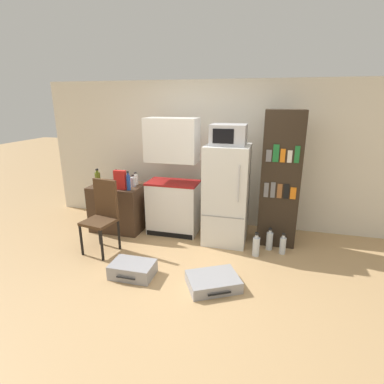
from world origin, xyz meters
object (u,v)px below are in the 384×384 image
(bottle_milk_white, at_px, (135,179))
(water_bottle_front, at_px, (269,240))
(bottle_ketchup_red, at_px, (120,182))
(cereal_box, at_px, (120,180))
(bookshelf, at_px, (280,180))
(bottle_blue_soda, at_px, (128,182))
(bottle_clear_short, at_px, (133,182))
(water_bottle_back, at_px, (256,246))
(bottle_olive_oil, at_px, (98,179))
(kitchen_hutch, at_px, (173,182))
(refrigerator, at_px, (226,195))
(bottle_amber_beer, at_px, (116,177))
(side_table, at_px, (119,207))
(suitcase_large_flat, at_px, (213,282))
(microwave, at_px, (229,135))
(water_bottle_middle, at_px, (283,245))
(chair, at_px, (103,211))
(suitcase_small_flat, at_px, (133,269))

(bottle_milk_white, distance_m, water_bottle_front, 2.33)
(bottle_ketchup_red, distance_m, cereal_box, 0.22)
(bookshelf, distance_m, bottle_blue_soda, 2.27)
(bottle_clear_short, relative_size, water_bottle_back, 0.55)
(bottle_olive_oil, xyz_separation_m, water_bottle_back, (2.56, -0.26, -0.73))
(bookshelf, bearing_deg, bottle_milk_white, -179.70)
(cereal_box, bearing_deg, water_bottle_back, -5.09)
(bottle_milk_white, height_order, bottle_blue_soda, bottle_blue_soda)
(bottle_clear_short, bearing_deg, bottle_ketchup_red, -175.89)
(kitchen_hutch, height_order, bottle_milk_white, kitchen_hutch)
(kitchen_hutch, distance_m, refrigerator, 0.88)
(bottle_amber_beer, xyz_separation_m, cereal_box, (0.28, -0.40, 0.06))
(kitchen_hutch, relative_size, refrigerator, 1.24)
(water_bottle_back, bearing_deg, bottle_milk_white, 165.90)
(water_bottle_front, bearing_deg, water_bottle_back, -126.36)
(side_table, distance_m, suitcase_large_flat, 2.27)
(bottle_milk_white, relative_size, bottle_blue_soda, 0.68)
(bottle_blue_soda, bearing_deg, bottle_amber_beer, 136.40)
(refrigerator, xyz_separation_m, bottle_amber_beer, (-1.92, 0.20, 0.11))
(bottle_milk_white, xyz_separation_m, cereal_box, (-0.11, -0.32, 0.06))
(bottle_ketchup_red, distance_m, suitcase_large_flat, 2.31)
(microwave, height_order, water_bottle_back, microwave)
(bottle_amber_beer, height_order, bottle_clear_short, bottle_amber_beer)
(bottle_ketchup_red, relative_size, water_bottle_middle, 0.52)
(water_bottle_front, bearing_deg, chair, -165.48)
(bottle_milk_white, height_order, water_bottle_back, bottle_milk_white)
(bottle_ketchup_red, relative_size, cereal_box, 0.54)
(bottle_amber_beer, distance_m, suitcase_large_flat, 2.58)
(water_bottle_front, bearing_deg, bookshelf, 73.54)
(bottle_ketchup_red, bearing_deg, water_bottle_back, -9.43)
(microwave, distance_m, bottle_clear_short, 1.71)
(refrigerator, bearing_deg, microwave, -105.97)
(kitchen_hutch, distance_m, water_bottle_back, 1.61)
(suitcase_large_flat, bearing_deg, kitchen_hutch, 95.87)
(suitcase_small_flat, height_order, water_bottle_front, water_bottle_front)
(side_table, relative_size, bottle_amber_beer, 3.97)
(side_table, distance_m, chair, 0.80)
(kitchen_hutch, distance_m, suitcase_small_flat, 1.58)
(kitchen_hutch, height_order, chair, kitchen_hutch)
(bookshelf, bearing_deg, bottle_blue_soda, -171.39)
(microwave, distance_m, water_bottle_front, 1.64)
(bottle_ketchup_red, xyz_separation_m, bottle_olive_oil, (-0.33, -0.12, 0.05))
(chair, bearing_deg, suitcase_small_flat, -28.38)
(kitchen_hutch, xyz_separation_m, water_bottle_middle, (1.73, -0.32, -0.73))
(water_bottle_back, bearing_deg, side_table, 170.34)
(microwave, height_order, suitcase_small_flat, microwave)
(chair, relative_size, water_bottle_middle, 3.33)
(bottle_blue_soda, height_order, water_bottle_middle, bottle_blue_soda)
(bottle_olive_oil, relative_size, chair, 0.28)
(bottle_clear_short, bearing_deg, chair, -99.80)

